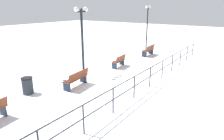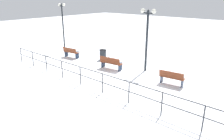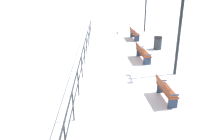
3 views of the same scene
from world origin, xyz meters
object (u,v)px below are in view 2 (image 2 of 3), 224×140
(trash_bin, at_px, (103,55))
(bench_second, at_px, (172,77))
(bench_third, at_px, (111,63))
(bench_fourth, at_px, (71,52))
(lamppost_far, at_px, (63,19))
(lamppost_middle, at_px, (147,29))

(trash_bin, bearing_deg, bench_second, -100.02)
(bench_second, relative_size, bench_third, 0.87)
(bench_fourth, bearing_deg, lamppost_far, 56.88)
(lamppost_middle, bearing_deg, trash_bin, 89.63)
(lamppost_far, height_order, trash_bin, lamppost_far)
(bench_second, xyz_separation_m, trash_bin, (1.18, 6.68, -0.03))
(bench_third, xyz_separation_m, lamppost_far, (1.35, 7.15, 2.52))
(bench_fourth, bearing_deg, trash_bin, -69.84)
(trash_bin, bearing_deg, lamppost_far, 90.30)
(bench_second, distance_m, bench_third, 4.60)
(bench_third, xyz_separation_m, lamppost_middle, (1.35, -2.04, 2.41))
(trash_bin, bearing_deg, lamppost_middle, -90.37)
(trash_bin, bearing_deg, bench_fourth, 117.04)
(bench_second, relative_size, lamppost_middle, 0.35)
(bench_second, height_order, lamppost_far, lamppost_far)
(bench_second, relative_size, bench_fourth, 0.99)
(bench_third, xyz_separation_m, trash_bin, (1.37, 2.08, -0.05))
(bench_third, bearing_deg, trash_bin, 49.57)
(bench_third, distance_m, lamppost_far, 7.70)
(bench_second, bearing_deg, bench_third, 85.37)
(bench_third, height_order, lamppost_far, lamppost_far)
(bench_fourth, height_order, lamppost_far, lamppost_far)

